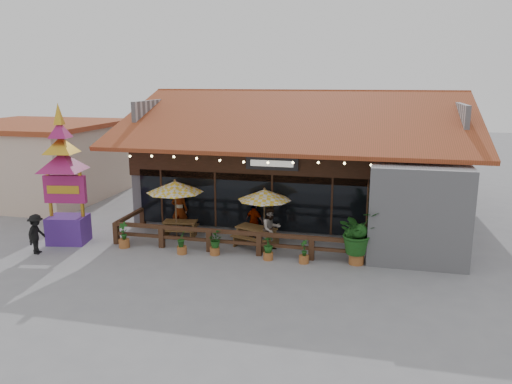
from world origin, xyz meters
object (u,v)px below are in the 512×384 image
(tropical_plant, at_px, (358,233))
(pedestrian, at_px, (36,234))
(umbrella_left, at_px, (175,187))
(umbrella_right, at_px, (264,195))
(picnic_table_right, at_px, (256,233))
(thai_sign_tower, at_px, (63,165))
(picnic_table_left, at_px, (180,226))

(tropical_plant, relative_size, pedestrian, 1.31)
(umbrella_left, bearing_deg, umbrella_right, 3.03)
(picnic_table_right, relative_size, thai_sign_tower, 0.32)
(umbrella_left, relative_size, thai_sign_tower, 0.52)
(tropical_plant, bearing_deg, picnic_table_right, 164.36)
(picnic_table_right, xyz_separation_m, pedestrian, (-8.00, -2.88, 0.26))
(umbrella_left, xyz_separation_m, umbrella_right, (3.77, 0.20, -0.18))
(umbrella_right, distance_m, picnic_table_right, 1.59)
(umbrella_right, bearing_deg, tropical_plant, -21.65)
(umbrella_right, xyz_separation_m, tropical_plant, (3.78, -1.50, -0.87))
(umbrella_left, bearing_deg, thai_sign_tower, -158.46)
(umbrella_right, relative_size, thai_sign_tower, 0.39)
(umbrella_left, relative_size, picnic_table_left, 2.02)
(picnic_table_right, height_order, pedestrian, pedestrian)
(picnic_table_left, distance_m, tropical_plant, 7.67)
(picnic_table_left, bearing_deg, umbrella_left, -105.36)
(thai_sign_tower, height_order, tropical_plant, thai_sign_tower)
(picnic_table_right, bearing_deg, pedestrian, -160.18)
(picnic_table_right, relative_size, tropical_plant, 0.96)
(umbrella_left, distance_m, pedestrian, 5.61)
(picnic_table_right, bearing_deg, tropical_plant, -15.64)
(umbrella_right, height_order, pedestrian, umbrella_right)
(picnic_table_right, distance_m, tropical_plant, 4.24)
(umbrella_left, distance_m, tropical_plant, 7.73)
(thai_sign_tower, relative_size, pedestrian, 3.92)
(umbrella_left, height_order, tropical_plant, umbrella_left)
(umbrella_right, distance_m, tropical_plant, 4.16)
(thai_sign_tower, bearing_deg, tropical_plant, 1.51)
(picnic_table_left, bearing_deg, pedestrian, -144.01)
(thai_sign_tower, xyz_separation_m, tropical_plant, (11.63, 0.31, -2.06))
(umbrella_left, distance_m, picnic_table_right, 3.91)
(umbrella_right, distance_m, pedestrian, 8.96)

